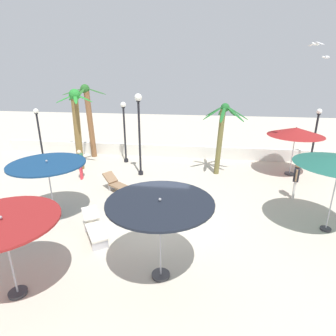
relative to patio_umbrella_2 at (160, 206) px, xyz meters
The scene contains 20 objects.
ground_plane 3.23m from the patio_umbrella_2, 103.76° to the left, with size 56.00×56.00×0.00m, color beige.
boundary_wall 11.86m from the patio_umbrella_2, 92.63° to the left, with size 25.20×0.30×0.82m, color silver.
patio_umbrella_2 is the anchor object (origin of this frame).
patio_umbrella_3 3.93m from the patio_umbrella_2, 162.12° to the right, with size 2.77×2.77×2.41m.
patio_umbrella_4 11.07m from the patio_umbrella_2, 56.88° to the left, with size 3.03×3.03×2.79m.
patio_umbrella_5 5.63m from the patio_umbrella_2, 149.92° to the left, with size 2.90×2.90×2.48m.
palm_tree_0 10.61m from the patio_umbrella_2, 126.23° to the left, with size 1.96×1.97×4.72m.
palm_tree_1 9.07m from the patio_umbrella_2, 77.22° to the left, with size 2.50×2.54×4.04m.
palm_tree_2 12.90m from the patio_umbrella_2, 120.80° to the left, with size 2.67×2.94×4.84m.
lamp_post_0 8.46m from the patio_umbrella_2, 107.03° to the left, with size 0.40×0.40×4.55m.
lamp_post_1 13.42m from the patio_umbrella_2, 134.40° to the left, with size 0.31×0.31×3.45m.
lamp_post_2 13.12m from the patio_umbrella_2, 54.60° to the left, with size 0.31×0.31×3.59m.
lamp_post_3 10.93m from the patio_umbrella_2, 111.16° to the left, with size 0.34×0.34×3.86m.
lounge_chair_0 6.60m from the patio_umbrella_2, 118.48° to the left, with size 1.85×1.53×0.84m.
lounge_chair_1 3.72m from the patio_umbrella_2, 147.66° to the left, with size 1.48×1.83×0.81m.
guest_1 8.15m from the patio_umbrella_2, 48.30° to the left, with size 0.35×0.53×1.75m.
guest_2 8.99m from the patio_umbrella_2, 128.63° to the left, with size 0.27×0.56×1.68m.
seagull_0 10.67m from the patio_umbrella_2, 53.04° to the left, with size 0.43×0.96×0.16m.
seagull_1 13.06m from the patio_umbrella_2, 54.42° to the left, with size 0.44×1.14×0.14m.
planter 5.39m from the patio_umbrella_2, 85.40° to the left, with size 0.70×0.70×0.85m.
Camera 1 is at (1.65, -8.73, 5.78)m, focal length 29.64 mm.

